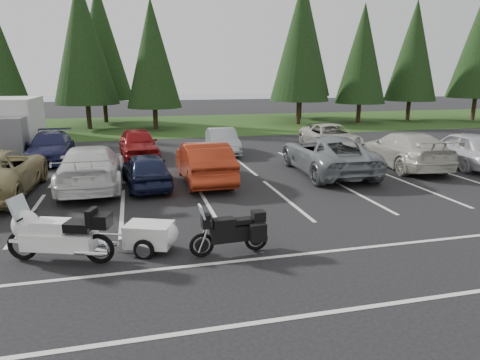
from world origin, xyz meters
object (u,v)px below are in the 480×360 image
cargo_trailer (149,237)px  car_far_2 (138,143)px  car_far_4 (330,137)px  box_truck (10,127)px  car_near_6 (327,154)px  car_near_4 (146,170)px  car_far_1 (50,147)px  adventure_motorcycle (229,228)px  car_near_3 (91,167)px  car_far_3 (222,141)px  car_near_7 (404,150)px  car_near_5 (204,162)px  car_near_8 (464,149)px  touring_motorcycle (58,230)px

cargo_trailer → car_far_2: bearing=112.0°
car_far_4 → box_truck: bearing=175.3°
car_far_2 → car_far_4: car_far_2 is taller
car_far_2 → box_truck: bearing=152.4°
box_truck → car_near_6: box_truck is taller
car_near_4 → car_far_1: size_ratio=0.81×
car_far_2 → adventure_motorcycle: size_ratio=2.07×
cargo_trailer → adventure_motorcycle: bearing=4.3°
car_near_4 → box_truck: bearing=-58.2°
car_far_2 → car_near_3: bearing=-112.8°
car_near_6 → car_far_4: size_ratio=1.15×
cargo_trailer → car_far_3: bearing=92.5°
car_near_7 → car_near_5: bearing=7.9°
box_truck → car_near_5: (8.90, -8.45, -0.65)m
car_near_6 → car_far_1: bearing=-22.5°
car_far_1 → car_far_3: size_ratio=1.19×
car_near_7 → car_far_4: car_near_7 is taller
car_near_4 → car_far_2: (-0.17, 6.03, 0.08)m
car_far_3 → adventure_motorcycle: (-2.52, -12.94, -0.02)m
car_near_3 → car_near_7: (13.51, 0.39, 0.01)m
car_near_7 → car_near_8: bearing=174.6°
box_truck → car_near_3: size_ratio=1.02×
car_near_5 → car_far_1: (-6.60, 6.02, -0.10)m
car_near_7 → cargo_trailer: 13.63m
box_truck → car_near_4: box_truck is taller
car_near_7 → car_far_3: car_near_7 is taller
car_far_4 → car_far_1: bearing=-176.8°
car_near_3 → adventure_motorcycle: (3.66, -7.20, -0.15)m
car_near_8 → touring_motorcycle: bearing=26.2°
car_near_5 → car_near_7: bearing=-178.0°
car_near_5 → car_far_4: car_near_5 is taller
car_near_6 → car_far_3: size_ratio=1.45×
box_truck → car_far_2: box_truck is taller
car_far_2 → car_far_1: bearing=171.3°
box_truck → car_far_1: (2.30, -2.44, -0.76)m
car_near_5 → car_near_8: (12.08, 0.00, 0.02)m
car_near_6 → car_far_3: (-3.41, 5.62, -0.15)m
car_near_4 → car_far_1: (-4.36, 6.30, 0.03)m
car_near_5 → adventure_motorcycle: 7.11m
car_near_3 → touring_motorcycle: 6.72m
car_near_3 → adventure_motorcycle: car_near_3 is taller
box_truck → car_far_3: box_truck is taller
box_truck → car_near_8: (20.98, -8.45, -0.63)m
car_near_8 → touring_motorcycle: 17.72m
car_near_4 → car_far_3: bearing=-129.9°
car_near_6 → car_near_8: (6.72, -0.24, 0.00)m
car_near_3 → car_far_4: size_ratio=1.08×
car_near_3 → car_near_6: size_ratio=0.94×
car_near_5 → car_near_8: 12.08m
car_far_4 → cargo_trailer: (-10.53, -12.19, -0.35)m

